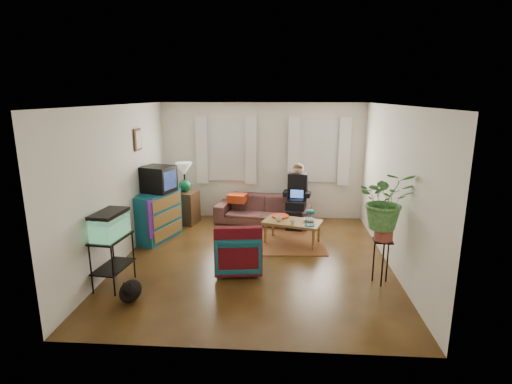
# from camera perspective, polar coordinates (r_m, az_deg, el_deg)

# --- Properties ---
(floor) EXTENTS (4.50, 5.00, 0.01)m
(floor) POSITION_cam_1_polar(r_m,az_deg,el_deg) (6.95, -0.22, -9.63)
(floor) COLOR #4F2B14
(floor) RESTS_ON ground
(ceiling) EXTENTS (4.50, 5.00, 0.01)m
(ceiling) POSITION_cam_1_polar(r_m,az_deg,el_deg) (6.39, -0.25, 12.32)
(ceiling) COLOR white
(ceiling) RESTS_ON wall_back
(wall_back) EXTENTS (4.50, 0.01, 2.60)m
(wall_back) POSITION_cam_1_polar(r_m,az_deg,el_deg) (9.00, 0.90, 4.39)
(wall_back) COLOR silver
(wall_back) RESTS_ON floor
(wall_front) EXTENTS (4.50, 0.01, 2.60)m
(wall_front) POSITION_cam_1_polar(r_m,az_deg,el_deg) (4.16, -2.70, -6.75)
(wall_front) COLOR silver
(wall_front) RESTS_ON floor
(wall_left) EXTENTS (0.01, 5.00, 2.60)m
(wall_left) POSITION_cam_1_polar(r_m,az_deg,el_deg) (7.07, -18.75, 1.10)
(wall_left) COLOR silver
(wall_left) RESTS_ON floor
(wall_right) EXTENTS (0.01, 5.00, 2.60)m
(wall_right) POSITION_cam_1_polar(r_m,az_deg,el_deg) (6.77, 19.11, 0.55)
(wall_right) COLOR silver
(wall_right) RESTS_ON floor
(window_left) EXTENTS (1.08, 0.04, 1.38)m
(window_left) POSITION_cam_1_polar(r_m,az_deg,el_deg) (9.02, -4.21, 5.98)
(window_left) COLOR white
(window_left) RESTS_ON wall_back
(window_right) EXTENTS (1.08, 0.04, 1.38)m
(window_right) POSITION_cam_1_polar(r_m,az_deg,el_deg) (8.97, 8.94, 5.81)
(window_right) COLOR white
(window_right) RESTS_ON wall_back
(curtains_left) EXTENTS (1.36, 0.06, 1.50)m
(curtains_left) POSITION_cam_1_polar(r_m,az_deg,el_deg) (8.94, -4.28, 5.91)
(curtains_left) COLOR white
(curtains_left) RESTS_ON wall_back
(curtains_right) EXTENTS (1.36, 0.06, 1.50)m
(curtains_right) POSITION_cam_1_polar(r_m,az_deg,el_deg) (8.89, 8.99, 5.74)
(curtains_right) COLOR white
(curtains_right) RESTS_ON wall_back
(picture_frame) EXTENTS (0.04, 0.32, 0.40)m
(picture_frame) POSITION_cam_1_polar(r_m,az_deg,el_deg) (7.74, -16.49, 7.18)
(picture_frame) COLOR #3D2616
(picture_frame) RESTS_ON wall_left
(area_rug) EXTENTS (2.09, 1.72, 0.01)m
(area_rug) POSITION_cam_1_polar(r_m,az_deg,el_deg) (7.83, 2.07, -6.85)
(area_rug) COLOR maroon
(area_rug) RESTS_ON floor
(sofa) EXTENTS (2.15, 1.14, 0.80)m
(sofa) POSITION_cam_1_polar(r_m,az_deg,el_deg) (8.75, 1.04, -1.91)
(sofa) COLOR brown
(sofa) RESTS_ON floor
(seated_person) EXTENTS (0.61, 0.71, 1.22)m
(seated_person) POSITION_cam_1_polar(r_m,az_deg,el_deg) (8.57, 5.87, -0.86)
(seated_person) COLOR black
(seated_person) RESTS_ON sofa
(side_table) EXTENTS (0.58, 0.58, 0.71)m
(side_table) POSITION_cam_1_polar(r_m,az_deg,el_deg) (8.89, -10.01, -2.18)
(side_table) COLOR #3A2015
(side_table) RESTS_ON floor
(table_lamp) EXTENTS (0.43, 0.43, 0.65)m
(table_lamp) POSITION_cam_1_polar(r_m,az_deg,el_deg) (8.73, -10.19, 1.98)
(table_lamp) COLOR white
(table_lamp) RESTS_ON side_table
(dresser) EXTENTS (0.81, 1.15, 0.93)m
(dresser) POSITION_cam_1_polar(r_m,az_deg,el_deg) (8.02, -14.11, -3.31)
(dresser) COLOR #105F62
(dresser) RESTS_ON floor
(crt_tv) EXTENTS (0.70, 0.67, 0.50)m
(crt_tv) POSITION_cam_1_polar(r_m,az_deg,el_deg) (7.91, -13.85, 1.83)
(crt_tv) COLOR black
(crt_tv) RESTS_ON dresser
(aquarium_stand) EXTENTS (0.45, 0.71, 0.75)m
(aquarium_stand) POSITION_cam_1_polar(r_m,az_deg,el_deg) (6.29, -19.73, -9.35)
(aquarium_stand) COLOR black
(aquarium_stand) RESTS_ON floor
(aquarium) EXTENTS (0.41, 0.65, 0.40)m
(aquarium) POSITION_cam_1_polar(r_m,az_deg,el_deg) (6.09, -20.17, -4.35)
(aquarium) COLOR #7FD899
(aquarium) RESTS_ON aquarium_stand
(black_cat) EXTENTS (0.36, 0.48, 0.37)m
(black_cat) POSITION_cam_1_polar(r_m,az_deg,el_deg) (5.84, -17.51, -13.06)
(black_cat) COLOR black
(black_cat) RESTS_ON floor
(armchair) EXTENTS (0.79, 0.75, 0.73)m
(armchair) POSITION_cam_1_polar(r_m,az_deg,el_deg) (6.43, -2.58, -8.11)
(armchair) COLOR #105D62
(armchair) RESTS_ON floor
(serape_throw) EXTENTS (0.75, 0.26, 0.60)m
(serape_throw) POSITION_cam_1_polar(r_m,az_deg,el_deg) (6.12, -2.56, -7.77)
(serape_throw) COLOR #9E0A0A
(serape_throw) RESTS_ON armchair
(coffee_table) EXTENTS (1.19, 0.87, 0.44)m
(coffee_table) POSITION_cam_1_polar(r_m,az_deg,el_deg) (7.65, 5.19, -5.71)
(coffee_table) COLOR olive
(coffee_table) RESTS_ON floor
(cup_a) EXTENTS (0.15, 0.15, 0.09)m
(cup_a) POSITION_cam_1_polar(r_m,az_deg,el_deg) (7.54, 3.27, -3.82)
(cup_a) COLOR white
(cup_a) RESTS_ON coffee_table
(cup_b) EXTENTS (0.12, 0.12, 0.09)m
(cup_b) POSITION_cam_1_polar(r_m,az_deg,el_deg) (7.39, 5.21, -4.23)
(cup_b) COLOR beige
(cup_b) RESTS_ON coffee_table
(bowl) EXTENTS (0.26, 0.26, 0.05)m
(bowl) POSITION_cam_1_polar(r_m,az_deg,el_deg) (7.59, 7.54, -3.97)
(bowl) COLOR white
(bowl) RESTS_ON coffee_table
(snack_tray) EXTENTS (0.41, 0.41, 0.04)m
(snack_tray) POSITION_cam_1_polar(r_m,az_deg,el_deg) (7.79, 3.48, -3.48)
(snack_tray) COLOR #B21414
(snack_tray) RESTS_ON coffee_table
(birdcage) EXTENTS (0.22, 0.22, 0.31)m
(birdcage) POSITION_cam_1_polar(r_m,az_deg,el_deg) (7.31, 7.70, -3.62)
(birdcage) COLOR #115B6B
(birdcage) RESTS_ON coffee_table
(plant_stand) EXTENTS (0.31, 0.31, 0.68)m
(plant_stand) POSITION_cam_1_polar(r_m,az_deg,el_deg) (6.30, 17.45, -9.48)
(plant_stand) COLOR black
(plant_stand) RESTS_ON floor
(potted_plant) EXTENTS (0.82, 0.72, 0.87)m
(potted_plant) POSITION_cam_1_polar(r_m,az_deg,el_deg) (6.03, 18.00, -2.34)
(potted_plant) COLOR #599947
(potted_plant) RESTS_ON plant_stand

